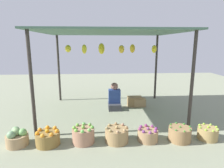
% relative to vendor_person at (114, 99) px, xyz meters
% --- Properties ---
extents(ground_plane, '(14.00, 14.00, 0.00)m').
position_rel_vendor_person_xyz_m(ground_plane, '(-0.14, -0.29, -0.30)').
color(ground_plane, gray).
extents(market_stall_structure, '(3.56, 2.89, 2.19)m').
position_rel_vendor_person_xyz_m(market_stall_structure, '(-0.14, -0.27, 1.75)').
color(market_stall_structure, '#38332D').
rests_on(market_stall_structure, ground).
extents(vendor_person, '(0.36, 0.44, 0.78)m').
position_rel_vendor_person_xyz_m(vendor_person, '(0.00, 0.00, 0.00)').
color(vendor_person, '#35373E').
rests_on(vendor_person, ground).
extents(basket_cabbages, '(0.40, 0.40, 0.35)m').
position_rel_vendor_person_xyz_m(basket_cabbages, '(-1.99, -1.94, -0.15)').
color(basket_cabbages, tan).
rests_on(basket_cabbages, ground).
extents(basket_oranges, '(0.45, 0.45, 0.32)m').
position_rel_vendor_person_xyz_m(basket_oranges, '(-1.42, -1.96, -0.16)').
color(basket_oranges, olive).
rests_on(basket_oranges, ground).
extents(basket_green_apples, '(0.42, 0.42, 0.35)m').
position_rel_vendor_person_xyz_m(basket_green_apples, '(-0.75, -1.92, -0.14)').
color(basket_green_apples, '#A6785D').
rests_on(basket_green_apples, ground).
extents(basket_potatoes, '(0.45, 0.45, 0.33)m').
position_rel_vendor_person_xyz_m(basket_potatoes, '(-0.11, -1.93, -0.16)').
color(basket_potatoes, '#9D7E51').
rests_on(basket_potatoes, ground).
extents(basket_purple_onions, '(0.40, 0.40, 0.28)m').
position_rel_vendor_person_xyz_m(basket_purple_onions, '(0.51, -1.93, -0.18)').
color(basket_purple_onions, '#A38058').
rests_on(basket_purple_onions, ground).
extents(basket_green_chilies, '(0.43, 0.43, 0.31)m').
position_rel_vendor_person_xyz_m(basket_green_chilies, '(1.14, -1.97, -0.16)').
color(basket_green_chilies, '#957249').
rests_on(basket_green_chilies, ground).
extents(basket_limes, '(0.39, 0.39, 0.28)m').
position_rel_vendor_person_xyz_m(basket_limes, '(1.72, -1.95, -0.17)').
color(basket_limes, '#A48851').
rests_on(basket_limes, ground).
extents(wooden_crate_near_vendor, '(0.43, 0.29, 0.29)m').
position_rel_vendor_person_xyz_m(wooden_crate_near_vendor, '(0.64, 0.22, -0.15)').
color(wooden_crate_near_vendor, olive).
rests_on(wooden_crate_near_vendor, ground).
extents(wooden_crate_stacked_rear, '(0.35, 0.25, 0.25)m').
position_rel_vendor_person_xyz_m(wooden_crate_stacked_rear, '(0.78, 0.18, -0.17)').
color(wooden_crate_stacked_rear, '#91764F').
rests_on(wooden_crate_stacked_rear, ground).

